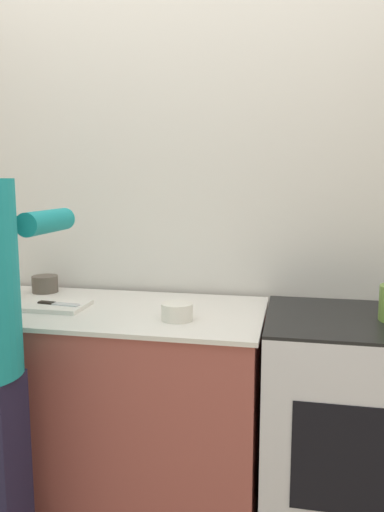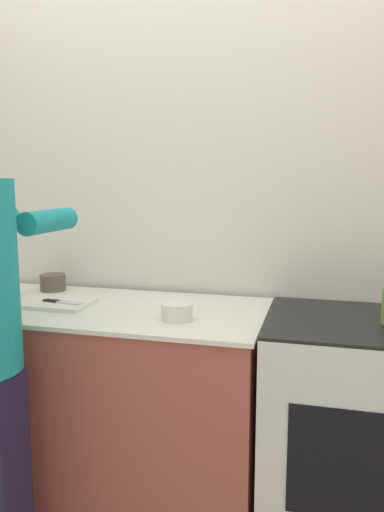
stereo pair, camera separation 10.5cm
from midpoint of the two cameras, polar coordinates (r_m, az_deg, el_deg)
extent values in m
cube|color=silver|center=(2.39, -1.24, 5.67)|extent=(8.00, 0.05, 2.60)
cube|color=#9E4C42|center=(2.36, -12.61, -16.42)|extent=(1.47, 0.65, 0.87)
cube|color=silver|center=(2.21, -12.99, -5.92)|extent=(1.49, 0.67, 0.02)
cube|color=silver|center=(2.16, 16.89, -18.61)|extent=(0.72, 0.61, 0.89)
cube|color=black|center=(2.00, 17.46, -6.95)|extent=(0.72, 0.61, 0.01)
cube|color=black|center=(1.88, 17.83, -21.54)|extent=(0.50, 0.01, 0.39)
cylinder|color=teal|center=(1.94, -17.77, 3.76)|extent=(0.09, 0.30, 0.09)
cube|color=silver|center=(2.23, -16.91, -5.46)|extent=(0.28, 0.21, 0.02)
cube|color=silver|center=(2.18, -15.57, -5.37)|extent=(0.12, 0.05, 0.01)
cube|color=black|center=(2.24, -17.59, -5.13)|extent=(0.07, 0.04, 0.01)
cylinder|color=brown|center=(2.54, -17.60, -3.07)|extent=(0.12, 0.12, 0.08)
cylinder|color=silver|center=(1.95, -3.28, -6.38)|extent=(0.12, 0.12, 0.07)
camera|label=1|loc=(0.05, -91.57, -0.24)|focal=35.00mm
camera|label=2|loc=(0.05, 88.43, 0.24)|focal=35.00mm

